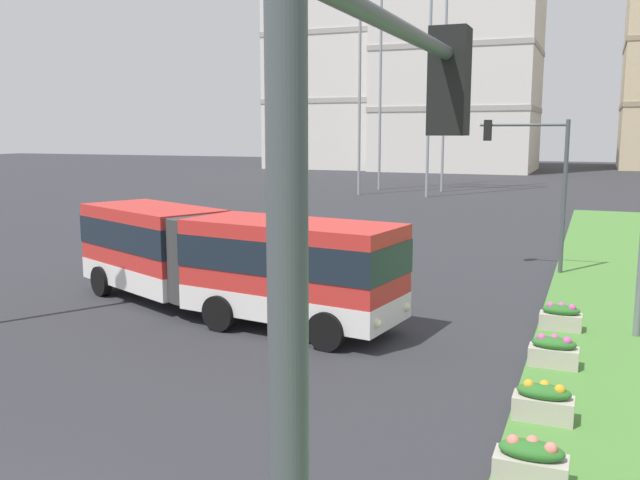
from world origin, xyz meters
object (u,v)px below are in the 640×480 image
at_px(car_grey_wagon, 231,248).
at_px(apartment_tower_westcentre, 460,24).
at_px(traffic_light_far_right, 536,169).
at_px(traffic_light_near_right, 369,361).
at_px(flower_planter_1, 531,462).
at_px(articulated_bus, 220,259).
at_px(flower_planter_3, 554,351).
at_px(apartment_tower_west, 339,42).
at_px(flower_planter_2, 543,402).
at_px(flower_planter_4, 561,317).

relative_size(car_grey_wagon, apartment_tower_westcentre, 0.11).
distance_m(traffic_light_far_right, traffic_light_near_right, 24.00).
xyz_separation_m(car_grey_wagon, flower_planter_1, (12.96, -13.81, -0.33)).
relative_size(traffic_light_far_right, traffic_light_near_right, 0.95).
xyz_separation_m(articulated_bus, flower_planter_3, (9.66, -1.56, -1.23)).
relative_size(articulated_bus, apartment_tower_westcentre, 0.30).
bearing_deg(traffic_light_near_right, articulated_bus, 123.00).
bearing_deg(articulated_bus, car_grey_wagon, 116.97).
bearing_deg(apartment_tower_west, traffic_light_far_right, -64.30).
bearing_deg(apartment_tower_west, flower_planter_1, -67.85).
bearing_deg(flower_planter_2, articulated_bus, 153.76).
bearing_deg(flower_planter_1, articulated_bus, 142.85).
height_order(flower_planter_2, apartment_tower_westcentre, apartment_tower_westcentre).
xyz_separation_m(traffic_light_far_right, apartment_tower_westcentre, (-16.56, 71.20, 16.20)).
xyz_separation_m(flower_planter_4, apartment_tower_westcentre, (-18.02, 79.29, 19.79)).
bearing_deg(car_grey_wagon, apartment_tower_west, 107.30).
distance_m(flower_planter_4, traffic_light_near_right, 16.34).
distance_m(articulated_bus, apartment_tower_westcentre, 83.44).
height_order(articulated_bus, flower_planter_1, articulated_bus).
bearing_deg(traffic_light_near_right, flower_planter_1, 86.70).
bearing_deg(car_grey_wagon, traffic_light_near_right, -58.81).
xyz_separation_m(articulated_bus, traffic_light_near_right, (9.26, -14.26, 2.55)).
xyz_separation_m(articulated_bus, apartment_tower_west, (-27.26, 83.40, 17.37)).
distance_m(apartment_tower_west, apartment_tower_westcentre, 19.10).
bearing_deg(flower_planter_4, traffic_light_near_right, -91.44).
bearing_deg(flower_planter_2, car_grey_wagon, 139.04).
distance_m(car_grey_wagon, apartment_tower_west, 82.60).
distance_m(articulated_bus, car_grey_wagon, 7.34).
bearing_deg(traffic_light_far_right, articulated_bus, -130.18).
bearing_deg(articulated_bus, apartment_tower_west, 108.10).
relative_size(flower_planter_1, flower_planter_2, 1.00).
bearing_deg(apartment_tower_westcentre, apartment_tower_west, 172.52).
relative_size(flower_planter_1, traffic_light_far_right, 0.19).
distance_m(articulated_bus, flower_planter_4, 9.87).
height_order(flower_planter_1, flower_planter_3, same).
bearing_deg(traffic_light_near_right, traffic_light_far_right, 92.52).
height_order(traffic_light_far_right, traffic_light_near_right, traffic_light_near_right).
bearing_deg(car_grey_wagon, traffic_light_far_right, 15.66).
distance_m(articulated_bus, flower_planter_3, 9.86).
height_order(flower_planter_3, apartment_tower_west, apartment_tower_west).
relative_size(car_grey_wagon, traffic_light_near_right, 0.74).
bearing_deg(apartment_tower_westcentre, flower_planter_4, -77.20).
height_order(flower_planter_4, apartment_tower_west, apartment_tower_west).
distance_m(traffic_light_far_right, apartment_tower_westcentre, 74.88).
xyz_separation_m(flower_planter_2, apartment_tower_westcentre, (-18.02, 85.68, 19.79)).
bearing_deg(flower_planter_3, flower_planter_2, -90.00).
distance_m(flower_planter_2, flower_planter_3, 3.20).
xyz_separation_m(flower_planter_1, flower_planter_3, (0.00, 5.76, 0.00)).
bearing_deg(flower_planter_4, traffic_light_far_right, 100.20).
xyz_separation_m(car_grey_wagon, flower_planter_4, (12.96, -4.86, -0.33)).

